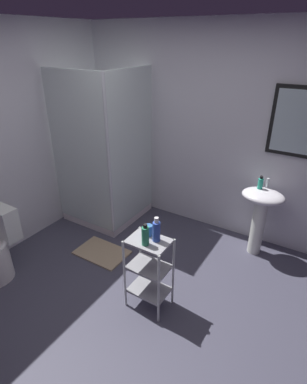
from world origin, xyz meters
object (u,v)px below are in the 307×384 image
object	(u,v)px
shower_stall	(108,189)
storage_cart	(149,268)
pedestal_sink	(261,209)
bath_mat	(102,252)
shampoo_bottle_blue	(156,231)
rinse_cup	(149,230)
body_wash_bottle_green	(145,236)
hand_soap_bottle	(260,183)

from	to	relation	value
shower_stall	storage_cart	xyz separation A→B (m)	(1.32, -1.03, -0.03)
pedestal_sink	storage_cart	xyz separation A→B (m)	(-0.63, -1.34, -0.14)
storage_cart	bath_mat	xyz separation A→B (m)	(-0.90, 0.36, -0.43)
shampoo_bottle_blue	rinse_cup	distance (m)	0.12
storage_cart	rinse_cup	world-z (taller)	rinse_cup
pedestal_sink	body_wash_bottle_green	xyz separation A→B (m)	(-0.62, -1.41, 0.25)
rinse_cup	body_wash_bottle_green	bearing A→B (deg)	-68.49
rinse_cup	bath_mat	world-z (taller)	rinse_cup
storage_cart	rinse_cup	distance (m)	0.36
shower_stall	storage_cart	world-z (taller)	shower_stall
pedestal_sink	body_wash_bottle_green	world-z (taller)	body_wash_bottle_green
storage_cart	hand_soap_bottle	bearing A→B (deg)	67.51
body_wash_bottle_green	storage_cart	bearing A→B (deg)	95.91
storage_cart	shower_stall	bearing A→B (deg)	141.88
hand_soap_bottle	bath_mat	size ratio (longest dim) A/B	0.25
shower_stall	shampoo_bottle_blue	world-z (taller)	shower_stall
shower_stall	shampoo_bottle_blue	distance (m)	1.74
shower_stall	rinse_cup	xyz separation A→B (m)	(1.27, -0.97, 0.33)
pedestal_sink	shampoo_bottle_blue	xyz separation A→B (m)	(-0.57, -1.31, 0.26)
pedestal_sink	rinse_cup	bearing A→B (deg)	-117.73
rinse_cup	shampoo_bottle_blue	bearing A→B (deg)	-17.86
pedestal_sink	storage_cart	distance (m)	1.49
shower_stall	pedestal_sink	size ratio (longest dim) A/B	2.47
pedestal_sink	shower_stall	bearing A→B (deg)	-170.90
shampoo_bottle_blue	bath_mat	world-z (taller)	shampoo_bottle_blue
hand_soap_bottle	rinse_cup	distance (m)	1.45
pedestal_sink	bath_mat	distance (m)	1.90
storage_cart	bath_mat	world-z (taller)	storage_cart
shower_stall	pedestal_sink	world-z (taller)	shower_stall
body_wash_bottle_green	shampoo_bottle_blue	xyz separation A→B (m)	(0.05, 0.10, 0.01)
rinse_cup	bath_mat	distance (m)	1.19
shower_stall	rinse_cup	world-z (taller)	shower_stall
hand_soap_bottle	shampoo_bottle_blue	size ratio (longest dim) A/B	0.65
bath_mat	shower_stall	bearing A→B (deg)	122.03
rinse_cup	shower_stall	bearing A→B (deg)	142.81
shower_stall	rinse_cup	bearing A→B (deg)	-37.19
hand_soap_bottle	bath_mat	distance (m)	1.98
body_wash_bottle_green	hand_soap_bottle	bearing A→B (deg)	68.58
hand_soap_bottle	rinse_cup	size ratio (longest dim) A/B	1.47
hand_soap_bottle	shampoo_bottle_blue	distance (m)	1.44
shower_stall	hand_soap_bottle	world-z (taller)	shower_stall
shampoo_bottle_blue	pedestal_sink	bearing A→B (deg)	66.42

